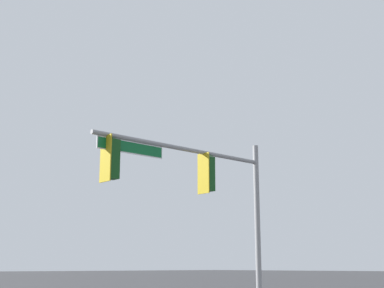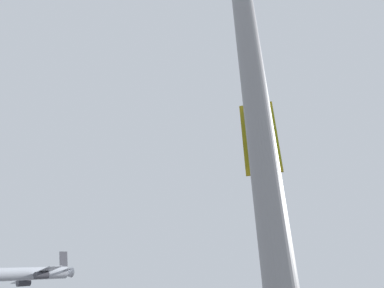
{
  "view_description": "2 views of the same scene",
  "coord_description": "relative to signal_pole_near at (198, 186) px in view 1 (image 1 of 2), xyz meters",
  "views": [
    {
      "loc": [
        8.94,
        3.58,
        1.95
      ],
      "look_at": [
        -0.9,
        -6.85,
        5.23
      ],
      "focal_mm": 50.0,
      "sensor_mm": 36.0,
      "label": 1
    },
    {
      "loc": [
        -7.38,
        -8.18,
        1.45
      ],
      "look_at": [
        0.09,
        -6.73,
        6.94
      ],
      "focal_mm": 35.0,
      "sensor_mm": 36.0,
      "label": 2
    }
  ],
  "objects": [
    {
      "name": "signal_pole_near",
      "position": [
        0.0,
        0.0,
        0.0
      ],
      "size": [
        6.72,
        0.63,
        6.09
      ],
      "color": "gray",
      "rests_on": "ground_plane"
    }
  ]
}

